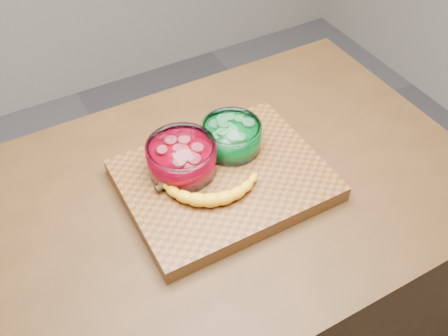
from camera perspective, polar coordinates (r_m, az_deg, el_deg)
counter at (r=1.52m, az=0.00°, el=-13.44°), size 1.20×0.80×0.90m
cutting_board at (r=1.14m, az=0.00°, el=-1.39°), size 0.45×0.35×0.04m
bowl_red at (r=1.12m, az=-4.85°, el=1.17°), size 0.16×0.16×0.07m
bowl_green at (r=1.17m, az=0.86°, el=3.63°), size 0.14×0.14×0.07m
banana at (r=1.09m, az=-1.45°, el=-1.88°), size 0.23×0.15×0.03m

